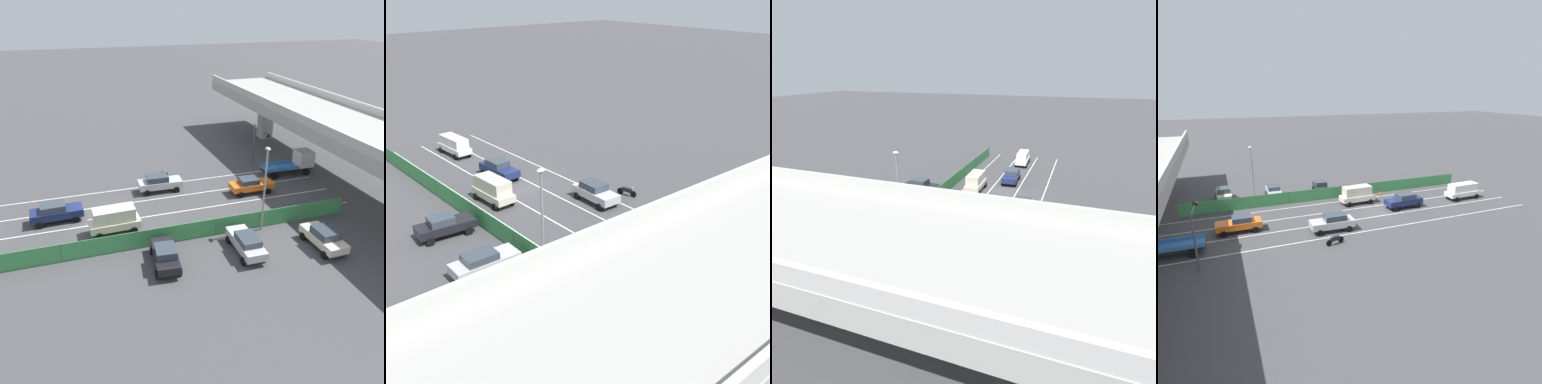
# 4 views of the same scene
# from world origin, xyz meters

# --- Properties ---
(ground_plane) EXTENTS (300.00, 300.00, 0.00)m
(ground_plane) POSITION_xyz_m (0.00, 0.00, 0.00)
(ground_plane) COLOR #424244
(lane_line_left_edge) EXTENTS (0.14, 42.00, 0.01)m
(lane_line_left_edge) POSITION_xyz_m (-4.96, 3.00, 0.00)
(lane_line_left_edge) COLOR silver
(lane_line_left_edge) RESTS_ON ground
(lane_line_mid_left) EXTENTS (0.14, 42.00, 0.01)m
(lane_line_mid_left) POSITION_xyz_m (-1.65, 3.00, 0.00)
(lane_line_mid_left) COLOR silver
(lane_line_mid_left) RESTS_ON ground
(lane_line_mid_right) EXTENTS (0.14, 42.00, 0.01)m
(lane_line_mid_right) POSITION_xyz_m (1.65, 3.00, 0.00)
(lane_line_mid_right) COLOR silver
(lane_line_mid_right) RESTS_ON ground
(lane_line_right_edge) EXTENTS (0.14, 42.00, 0.01)m
(lane_line_right_edge) POSITION_xyz_m (4.96, 3.00, 0.00)
(lane_line_right_edge) COLOR silver
(lane_line_right_edge) RESTS_ON ground
(elevated_overpass) EXTENTS (51.58, 9.69, 7.74)m
(elevated_overpass) POSITION_xyz_m (0.00, 26.00, 6.08)
(elevated_overpass) COLOR #A09E99
(elevated_overpass) RESTS_ON ground
(green_fence) EXTENTS (0.10, 38.10, 1.57)m
(green_fence) POSITION_xyz_m (6.57, 3.00, 0.78)
(green_fence) COLOR #3D8E4C
(green_fence) RESTS_ON ground
(car_van_cream) EXTENTS (2.15, 4.37, 2.27)m
(car_van_cream) POSITION_xyz_m (3.38, 1.24, 1.28)
(car_van_cream) COLOR beige
(car_van_cream) RESTS_ON ground
(car_sedan_silver) EXTENTS (2.16, 4.58, 1.77)m
(car_sedan_silver) POSITION_xyz_m (-3.47, 6.91, 0.97)
(car_sedan_silver) COLOR #B7BABC
(car_sedan_silver) RESTS_ON ground
(car_taxi_orange) EXTENTS (2.07, 4.51, 1.65)m
(car_taxi_orange) POSITION_xyz_m (-0.13, 15.84, 0.90)
(car_taxi_orange) COLOR orange
(car_taxi_orange) RESTS_ON ground
(car_sedan_navy) EXTENTS (2.18, 4.67, 1.75)m
(car_sedan_navy) POSITION_xyz_m (-0.14, -3.54, 0.96)
(car_sedan_navy) COLOR navy
(car_sedan_navy) RESTS_ON ground
(flatbed_truck_blue) EXTENTS (2.39, 5.93, 2.62)m
(flatbed_truck_blue) POSITION_xyz_m (-3.30, 23.14, 1.34)
(flatbed_truck_blue) COLOR black
(flatbed_truck_blue) RESTS_ON ground
(motorcycle) EXTENTS (0.74, 1.91, 0.93)m
(motorcycle) POSITION_xyz_m (-6.55, 7.77, 0.46)
(motorcycle) COLOR black
(motorcycle) RESTS_ON ground
(parked_sedan_dark) EXTENTS (4.57, 2.32, 1.69)m
(parked_sedan_dark) POSITION_xyz_m (9.43, 4.15, 0.92)
(parked_sedan_dark) COLOR black
(parked_sedan_dark) RESTS_ON ground
(parked_wagon_silver) EXTENTS (4.66, 2.04, 1.63)m
(parked_wagon_silver) POSITION_xyz_m (9.80, 10.66, 0.91)
(parked_wagon_silver) COLOR #B2B5B7
(parked_wagon_silver) RESTS_ON ground
(parked_sedan_cream) EXTENTS (4.33, 2.10, 1.72)m
(parked_sedan_cream) POSITION_xyz_m (11.07, 16.94, 0.94)
(parked_sedan_cream) COLOR beige
(parked_sedan_cream) RESTS_ON ground
(traffic_light) EXTENTS (3.84, 0.52, 5.07)m
(traffic_light) POSITION_xyz_m (-5.76, 19.44, 3.65)
(traffic_light) COLOR #47474C
(traffic_light) RESTS_ON ground
(street_lamp) EXTENTS (0.60, 0.36, 7.59)m
(street_lamp) POSITION_xyz_m (6.98, 13.48, 4.57)
(street_lamp) COLOR gray
(street_lamp) RESTS_ON ground
(traffic_cone) EXTENTS (0.47, 0.47, 0.63)m
(traffic_cone) POSITION_xyz_m (5.50, -3.20, 0.29)
(traffic_cone) COLOR orange
(traffic_cone) RESTS_ON ground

